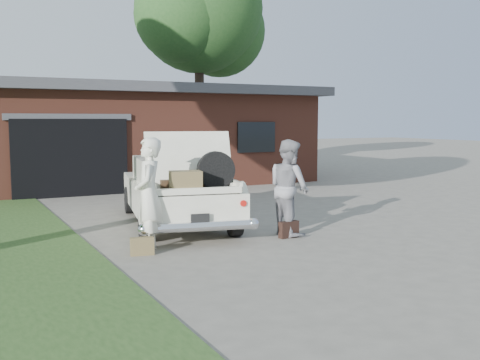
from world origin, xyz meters
name	(u,v)px	position (x,y,z in m)	size (l,w,h in m)	color
ground	(256,247)	(0.00, 0.00, 0.00)	(90.00, 90.00, 0.00)	gray
house	(122,134)	(0.98, 11.47, 1.67)	(12.80, 7.80, 3.30)	brown
tree_right	(201,16)	(6.26, 16.42, 7.01)	(6.86, 5.97, 10.31)	#38281E
sedan	(177,190)	(-0.40, 2.67, 0.71)	(2.81, 5.12, 1.96)	white
woman_left	(149,195)	(-1.71, 0.58, 0.94)	(0.69, 0.45, 1.88)	white
woman_right	(289,187)	(1.08, 0.66, 0.90)	(0.88, 0.68, 1.81)	gray
suitcase_left	(142,246)	(-1.91, 0.36, 0.15)	(0.38, 0.12, 0.29)	olive
suitcase_right	(289,229)	(0.92, 0.40, 0.15)	(0.40, 0.13, 0.31)	black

